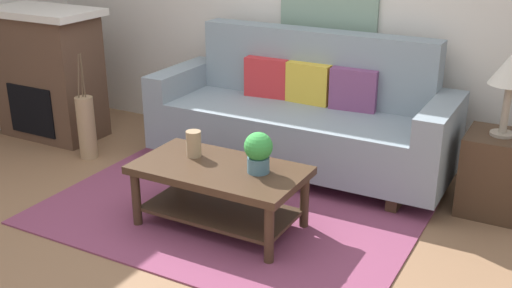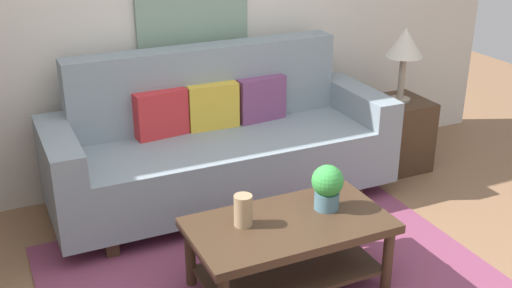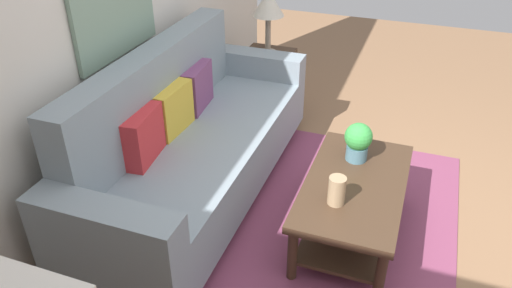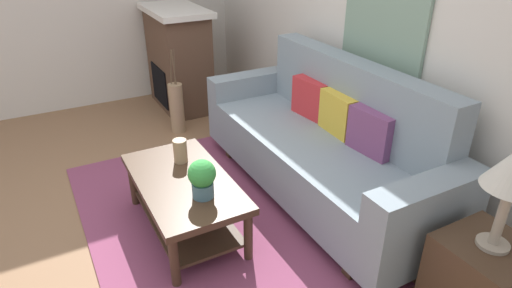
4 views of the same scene
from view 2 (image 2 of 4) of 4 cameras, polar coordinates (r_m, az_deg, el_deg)
name	(u,v)px [view 2 (image 2 of 4)]	position (r m, az deg, el deg)	size (l,w,h in m)	color
wall_back	(175,1)	(4.60, -7.36, 12.70)	(5.55, 0.10, 2.70)	silver
area_rug	(265,272)	(3.80, 0.82, -11.45)	(2.51, 1.72, 0.01)	#843D5B
couch	(220,145)	(4.41, -3.27, -0.09)	(2.37, 0.84, 1.08)	gray
throw_pillow_crimson	(161,114)	(4.31, -8.58, 2.72)	(0.36, 0.12, 0.32)	red
throw_pillow_mustard	(213,106)	(4.42, -3.95, 3.44)	(0.36, 0.12, 0.32)	gold
throw_pillow_plum	(261,99)	(4.56, 0.44, 4.11)	(0.36, 0.12, 0.32)	#7A4270
coffee_table	(289,240)	(3.51, 2.99, -8.63)	(1.10, 0.60, 0.43)	#422D1E
tabletop_vase	(243,210)	(3.38, -1.17, -6.02)	(0.10, 0.10, 0.18)	tan
potted_plant_tabletop	(327,186)	(3.54, 6.47, -3.77)	(0.18, 0.18, 0.26)	slate
side_table	(396,134)	(5.12, 12.58, 0.89)	(0.44, 0.44, 0.56)	#422D1E
table_lamp	(405,46)	(4.90, 13.29, 8.66)	(0.28, 0.28, 0.57)	gray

